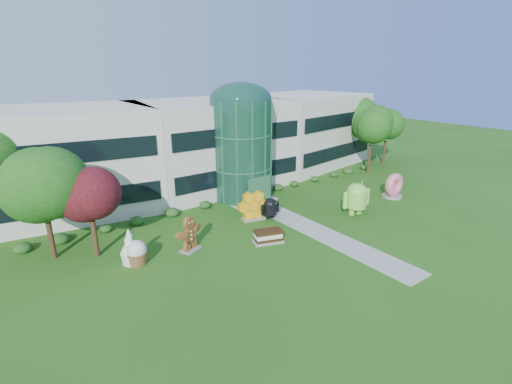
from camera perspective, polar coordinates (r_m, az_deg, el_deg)
ground at (r=30.06m, az=10.93°, el=-6.70°), size 140.00×140.00×0.00m
building at (r=42.23m, az=-6.90°, el=7.51°), size 46.00×15.00×9.30m
atrium at (r=37.17m, az=-2.27°, el=6.51°), size 6.00×6.00×9.80m
walkway at (r=31.30m, az=8.25°, el=-5.46°), size 2.40×20.00×0.04m
tree_red at (r=27.79m, az=-23.95°, el=-3.46°), size 4.00×4.00×6.00m
trees_backdrop at (r=38.14m, az=-3.11°, el=5.73°), size 52.00×8.00×8.40m
android_green at (r=34.47m, az=15.22°, el=-0.62°), size 3.34×2.53×3.43m
android_black at (r=32.52m, az=2.18°, el=-2.28°), size 2.05×1.49×2.18m
donut at (r=40.34m, az=20.37°, el=1.01°), size 2.49×1.21×2.58m
gingerbread at (r=27.28m, az=-10.22°, el=-6.31°), size 3.07×2.17×2.65m
ice_cream_sandwich at (r=28.37m, az=1.87°, el=-6.81°), size 2.52×1.82×1.01m
honeycomb at (r=32.24m, az=-0.41°, el=-2.30°), size 3.15×1.66×2.35m
froyo at (r=26.57m, az=-18.82°, el=-7.93°), size 1.80×1.80×2.52m
cupcake at (r=26.47m, az=-17.88°, el=-8.86°), size 1.82×1.82×1.75m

